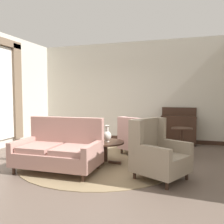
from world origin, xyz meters
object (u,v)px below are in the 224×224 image
(sideboard, at_px, (178,128))
(armchair_near_sideboard, at_px, (139,138))
(porcelain_vase, at_px, (107,135))
(coffee_table, at_px, (105,146))
(side_table, at_px, (182,139))
(armchair_back_corner, at_px, (157,154))
(settee, at_px, (59,150))

(sideboard, bearing_deg, armchair_near_sideboard, -120.44)
(porcelain_vase, bearing_deg, coffee_table, 150.42)
(side_table, bearing_deg, porcelain_vase, -143.50)
(porcelain_vase, xyz_separation_m, armchair_back_corner, (1.14, -0.57, -0.18))
(armchair_near_sideboard, distance_m, sideboard, 1.78)
(armchair_back_corner, bearing_deg, porcelain_vase, 90.90)
(porcelain_vase, distance_m, side_table, 1.91)
(coffee_table, xyz_separation_m, side_table, (1.58, 1.10, 0.04))
(armchair_near_sideboard, bearing_deg, armchair_back_corner, 137.89)
(coffee_table, bearing_deg, armchair_back_corner, -26.68)
(settee, height_order, sideboard, sideboard)
(settee, xyz_separation_m, armchair_near_sideboard, (1.26, 1.79, -0.01))
(armchair_back_corner, relative_size, sideboard, 0.98)
(porcelain_vase, xyz_separation_m, side_table, (1.53, 1.13, -0.20))
(coffee_table, xyz_separation_m, porcelain_vase, (0.05, -0.03, 0.24))
(porcelain_vase, bearing_deg, armchair_near_sideboard, 65.24)
(coffee_table, distance_m, armchair_back_corner, 1.34)
(settee, relative_size, armchair_back_corner, 1.49)
(coffee_table, bearing_deg, side_table, 34.86)
(porcelain_vase, xyz_separation_m, sideboard, (1.40, 2.61, -0.13))
(porcelain_vase, height_order, settee, settee)
(settee, distance_m, side_table, 2.94)
(settee, height_order, side_table, settee)
(settee, height_order, armchair_back_corner, armchair_back_corner)
(armchair_back_corner, xyz_separation_m, side_table, (0.39, 1.70, -0.02))
(sideboard, bearing_deg, armchair_back_corner, -94.55)
(armchair_back_corner, bearing_deg, sideboard, 22.89)
(coffee_table, relative_size, porcelain_vase, 2.27)
(armchair_near_sideboard, height_order, sideboard, sideboard)
(settee, distance_m, armchair_near_sideboard, 2.19)
(armchair_back_corner, relative_size, side_table, 1.55)
(side_table, bearing_deg, coffee_table, -145.14)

